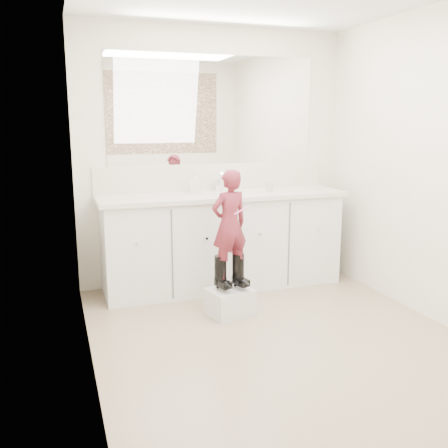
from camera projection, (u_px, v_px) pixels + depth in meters
name	position (u px, v px, depth m)	size (l,w,h in m)	color
floor	(277.00, 337.00, 3.62)	(3.00, 3.00, 0.00)	#846E56
wall_back	(213.00, 157.00, 4.77)	(2.60, 2.60, 0.00)	beige
wall_front	(443.00, 208.00, 1.99)	(2.60, 2.60, 0.00)	beige
wall_left	(83.00, 179.00, 2.97)	(3.00, 3.00, 0.00)	beige
wall_right	(436.00, 167.00, 3.79)	(3.00, 3.00, 0.00)	beige
vanity_cabinet	(223.00, 242.00, 4.67)	(2.20, 0.55, 0.85)	silver
countertop	(223.00, 196.00, 4.57)	(2.28, 0.58, 0.04)	beige
backsplash	(214.00, 177.00, 4.79)	(2.28, 0.03, 0.25)	beige
mirror	(214.00, 110.00, 4.67)	(2.00, 0.02, 1.00)	white
faucet	(218.00, 186.00, 4.71)	(0.08, 0.08, 0.10)	silver
cup	(270.00, 187.00, 4.70)	(0.09, 0.09, 0.08)	#C4B39D
soap_bottle	(195.00, 183.00, 4.55)	(0.09, 0.09, 0.20)	beige
step_stool	(230.00, 302.00, 4.03)	(0.34, 0.28, 0.21)	silver
boot_left	(220.00, 273.00, 3.97)	(0.10, 0.19, 0.28)	black
boot_right	(238.00, 271.00, 4.02)	(0.10, 0.19, 0.28)	black
toddler	(229.00, 224.00, 3.92)	(0.31, 0.21, 0.86)	#B13645
toothbrush	(241.00, 210.00, 3.84)	(0.01, 0.01, 0.14)	pink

